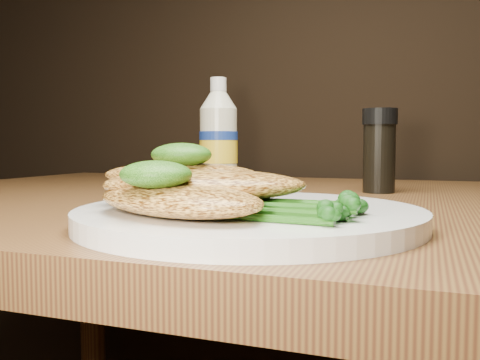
% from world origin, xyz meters
% --- Properties ---
extents(plate, '(0.30, 0.30, 0.02)m').
position_xyz_m(plate, '(0.06, 0.81, 0.76)').
color(plate, white).
rests_on(plate, dining_table).
extents(chicken_front, '(0.18, 0.14, 0.03)m').
position_xyz_m(chicken_front, '(0.02, 0.74, 0.78)').
color(chicken_front, gold).
rests_on(chicken_front, plate).
extents(chicken_mid, '(0.18, 0.13, 0.03)m').
position_xyz_m(chicken_mid, '(0.03, 0.77, 0.79)').
color(chicken_mid, gold).
rests_on(chicken_mid, plate).
extents(chicken_back, '(0.15, 0.10, 0.02)m').
position_xyz_m(chicken_back, '(-0.01, 0.80, 0.79)').
color(chicken_back, gold).
rests_on(chicken_back, plate).
extents(pesto_front, '(0.06, 0.06, 0.02)m').
position_xyz_m(pesto_front, '(0.01, 0.72, 0.80)').
color(pesto_front, '#103808').
rests_on(pesto_front, chicken_front).
extents(pesto_back, '(0.07, 0.06, 0.02)m').
position_xyz_m(pesto_back, '(-0.00, 0.79, 0.81)').
color(pesto_back, '#103808').
rests_on(pesto_back, chicken_back).
extents(broccolini_bundle, '(0.17, 0.15, 0.02)m').
position_xyz_m(broccolini_bundle, '(0.09, 0.77, 0.78)').
color(broccolini_bundle, '#1E5312').
rests_on(broccolini_bundle, plate).
extents(mayo_bottle, '(0.08, 0.08, 0.18)m').
position_xyz_m(mayo_bottle, '(-0.13, 1.18, 0.84)').
color(mayo_bottle, beige).
rests_on(mayo_bottle, dining_table).
extents(pepper_grinder, '(0.05, 0.05, 0.12)m').
position_xyz_m(pepper_grinder, '(0.13, 1.16, 0.81)').
color(pepper_grinder, black).
rests_on(pepper_grinder, dining_table).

